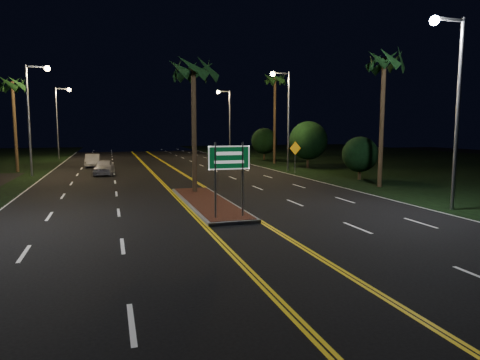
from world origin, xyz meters
name	(u,v)px	position (x,y,z in m)	size (l,w,h in m)	color
ground	(250,236)	(0.00, 0.00, 0.00)	(120.00, 120.00, 0.00)	black
grass_right	(433,163)	(30.00, 25.00, 0.00)	(40.00, 110.00, 0.01)	black
median_island	(208,202)	(0.00, 7.00, 0.08)	(2.25, 10.25, 0.17)	gray
highway_sign	(229,165)	(0.00, 2.80, 2.40)	(1.80, 0.08, 3.20)	gray
streetlight_left_mid	(33,107)	(-10.61, 24.00, 5.66)	(1.91, 0.44, 9.00)	gray
streetlight_left_far	(60,114)	(-10.61, 44.00, 5.66)	(1.91, 0.44, 9.00)	gray
streetlight_right_near	(452,91)	(10.61, 2.00, 5.66)	(1.91, 0.44, 9.00)	gray
streetlight_right_mid	(285,109)	(10.61, 22.00, 5.66)	(1.91, 0.44, 9.00)	gray
streetlight_right_far	(227,115)	(10.61, 42.00, 5.66)	(1.91, 0.44, 9.00)	gray
palm_median	(193,70)	(0.00, 10.50, 7.28)	(2.40, 2.40, 8.30)	#382819
palm_left_far	(12,85)	(-12.80, 28.00, 7.75)	(2.40, 2.40, 8.80)	#382819
palm_right_near	(384,62)	(12.50, 10.00, 8.21)	(2.40, 2.40, 9.30)	#382819
palm_right_far	(275,80)	(12.80, 30.00, 9.14)	(2.40, 2.40, 10.30)	#382819
shrub_near	(360,154)	(13.50, 14.00, 1.95)	(2.70, 2.70, 3.30)	#382819
shrub_mid	(308,141)	(14.00, 24.00, 2.73)	(3.78, 3.78, 4.62)	#382819
shrub_far	(264,141)	(13.80, 36.00, 2.34)	(3.24, 3.24, 3.96)	#382819
car_near	(104,166)	(-5.31, 23.36, 0.76)	(1.95, 4.56, 1.52)	silver
car_far	(93,159)	(-6.51, 31.82, 0.76)	(1.95, 4.56, 1.52)	silver
warning_sign	(295,152)	(10.80, 19.97, 1.82)	(1.14, 0.27, 2.77)	gray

